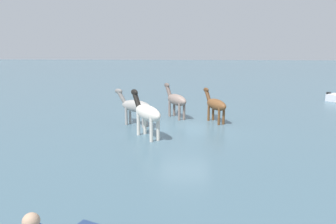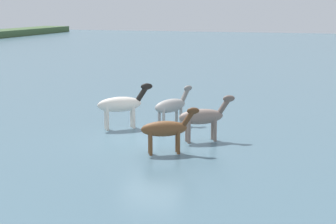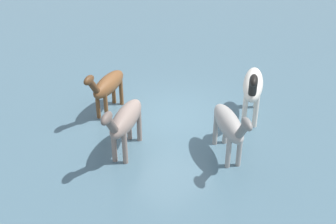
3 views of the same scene
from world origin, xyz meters
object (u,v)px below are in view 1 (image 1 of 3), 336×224
object	(u,v)px
horse_pinto_flank	(176,100)
horse_mid_herd	(147,113)
horse_lead	(135,106)
horse_dun_straggler	(215,104)

from	to	relation	value
horse_pinto_flank	horse_mid_herd	size ratio (longest dim) A/B	0.96
horse_lead	horse_mid_herd	world-z (taller)	horse_mid_herd
horse_lead	horse_mid_herd	bearing A→B (deg)	142.63
horse_mid_herd	horse_lead	bearing A→B (deg)	-12.78
horse_mid_herd	horse_pinto_flank	bearing A→B (deg)	-51.21
horse_lead	horse_dun_straggler	distance (m)	4.35
horse_pinto_flank	horse_dun_straggler	xyz separation A→B (m)	(-2.19, 0.94, -0.07)
horse_lead	horse_dun_straggler	size ratio (longest dim) A/B	1.03
horse_pinto_flank	horse_lead	world-z (taller)	horse_pinto_flank
horse_lead	horse_pinto_flank	bearing A→B (deg)	-106.47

